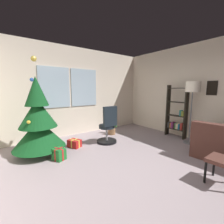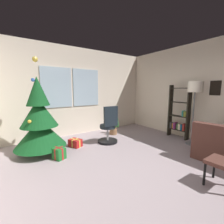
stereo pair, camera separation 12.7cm
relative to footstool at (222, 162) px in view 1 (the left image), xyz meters
The scene contains 11 objects.
ground_plane 1.06m from the footstool, 121.38° to the left, with size 4.84×6.18×0.10m, color #A29298.
wall_back_with_windows 4.14m from the footstool, 97.52° to the left, with size 4.84×0.12×2.82m.
wall_right_with_frames 2.37m from the footstool, 22.87° to the left, with size 0.12×6.18×2.82m.
footstool is the anchor object (origin of this frame).
holiday_tree 3.62m from the footstool, 124.50° to the left, with size 1.15×1.15×2.21m.
gift_box_red 3.14m from the footstool, 113.19° to the left, with size 0.33×0.38×0.20m.
gift_box_green 3.00m from the footstool, 126.76° to the left, with size 0.28×0.30×0.25m.
office_chair 2.62m from the footstool, 97.79° to the left, with size 0.56×0.56×1.05m.
bookshelf 2.47m from the footstool, 46.03° to the left, with size 0.18×0.64×1.63m.
floor_lamp 2.19m from the footstool, 39.85° to the left, with size 0.37×0.37×1.70m.
potted_plant 3.21m from the footstool, 85.08° to the left, with size 0.38×0.38×0.62m.
Camera 1 is at (-2.22, -1.57, 1.50)m, focal length 24.24 mm.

